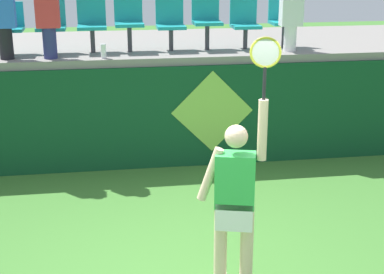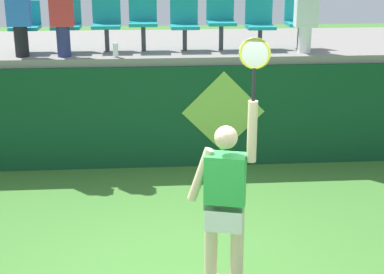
{
  "view_description": "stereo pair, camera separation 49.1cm",
  "coord_description": "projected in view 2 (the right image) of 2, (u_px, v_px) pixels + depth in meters",
  "views": [
    {
      "loc": [
        -0.76,
        -5.16,
        3.31
      ],
      "look_at": [
        0.22,
        1.2,
        1.19
      ],
      "focal_mm": 54.96,
      "sensor_mm": 36.0,
      "label": 1
    },
    {
      "loc": [
        -0.28,
        -5.22,
        3.31
      ],
      "look_at": [
        0.22,
        1.2,
        1.19
      ],
      "focal_mm": 54.96,
      "sensor_mm": 36.0,
      "label": 2
    }
  ],
  "objects": [
    {
      "name": "stadium_chair_7",
      "position": [
        299.0,
        19.0,
        9.37
      ],
      "size": [
        0.44,
        0.42,
        0.81
      ],
      "color": "#38383D",
      "rests_on": "spectator_platform"
    },
    {
      "name": "stadium_chair_5",
      "position": [
        221.0,
        18.0,
        9.27
      ],
      "size": [
        0.44,
        0.42,
        0.88
      ],
      "color": "#38383D",
      "rests_on": "spectator_platform"
    },
    {
      "name": "stadium_chair_3",
      "position": [
        143.0,
        20.0,
        9.18
      ],
      "size": [
        0.44,
        0.42,
        0.83
      ],
      "color": "#38383D",
      "rests_on": "spectator_platform"
    },
    {
      "name": "stadium_chair_2",
      "position": [
        106.0,
        20.0,
        9.15
      ],
      "size": [
        0.44,
        0.42,
        0.88
      ],
      "color": "#38383D",
      "rests_on": "spectator_platform"
    },
    {
      "name": "stadium_chair_4",
      "position": [
        184.0,
        22.0,
        9.24
      ],
      "size": [
        0.44,
        0.42,
        0.79
      ],
      "color": "#38383D",
      "rests_on": "spectator_platform"
    },
    {
      "name": "spectator_2",
      "position": [
        306.0,
        18.0,
        8.97
      ],
      "size": [
        0.34,
        0.2,
        1.04
      ],
      "color": "white",
      "rests_on": "spectator_platform"
    },
    {
      "name": "spectator_platform",
      "position": [
        163.0,
        45.0,
        10.13
      ],
      "size": [
        11.6,
        3.05,
        0.12
      ],
      "primitive_type": "cube",
      "color": "gray",
      "rests_on": "court_back_wall"
    },
    {
      "name": "water_bottle",
      "position": [
        116.0,
        50.0,
        8.71
      ],
      "size": [
        0.08,
        0.08,
        0.21
      ],
      "primitive_type": "cylinder",
      "color": "white",
      "rests_on": "spectator_platform"
    },
    {
      "name": "tennis_player",
      "position": [
        225.0,
        200.0,
        5.63
      ],
      "size": [
        0.74,
        0.35,
        2.54
      ],
      "color": "white",
      "rests_on": "ground_plane"
    },
    {
      "name": "spectator_0",
      "position": [
        62.0,
        17.0,
        8.62
      ],
      "size": [
        0.34,
        0.2,
        1.1
      ],
      "color": "navy",
      "rests_on": "spectator_platform"
    },
    {
      "name": "stadium_chair_1",
      "position": [
        66.0,
        21.0,
        9.1
      ],
      "size": [
        0.44,
        0.42,
        0.85
      ],
      "color": "#38383D",
      "rests_on": "spectator_platform"
    },
    {
      "name": "stadium_chair_6",
      "position": [
        260.0,
        22.0,
        9.33
      ],
      "size": [
        0.44,
        0.42,
        0.79
      ],
      "color": "#38383D",
      "rests_on": "spectator_platform"
    },
    {
      "name": "court_back_wall",
      "position": [
        167.0,
        116.0,
        9.0
      ],
      "size": [
        11.6,
        0.2,
        1.58
      ],
      "primitive_type": "cube",
      "color": "#0F4223",
      "rests_on": "ground_plane"
    },
    {
      "name": "stadium_chair_0",
      "position": [
        26.0,
        23.0,
        9.06
      ],
      "size": [
        0.44,
        0.42,
        0.77
      ],
      "color": "#38383D",
      "rests_on": "spectator_platform"
    },
    {
      "name": "wall_signage_mount",
      "position": [
        222.0,
        165.0,
        9.21
      ],
      "size": [
        1.27,
        0.01,
        1.51
      ],
      "color": "#0F4223",
      "rests_on": "ground_plane"
    },
    {
      "name": "spectator_1",
      "position": [
        19.0,
        16.0,
        8.61
      ],
      "size": [
        0.34,
        0.2,
        1.15
      ],
      "color": "black",
      "rests_on": "spectator_platform"
    }
  ]
}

